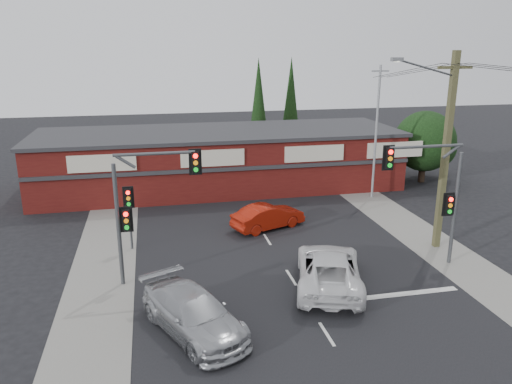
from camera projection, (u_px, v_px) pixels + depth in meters
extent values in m
plane|color=black|center=(298.00, 288.00, 21.86)|extent=(120.00, 120.00, 0.00)
cube|color=black|center=(271.00, 245.00, 26.54)|extent=(14.00, 70.00, 0.01)
cube|color=gray|center=(105.00, 259.00, 24.84)|extent=(3.00, 70.00, 0.02)
cube|color=gray|center=(416.00, 233.00, 28.25)|extent=(3.00, 70.00, 0.02)
cube|color=silver|center=(387.00, 296.00, 21.15)|extent=(6.50, 0.35, 0.01)
imported|color=silver|center=(329.00, 269.00, 21.84)|extent=(4.34, 6.41, 1.63)
imported|color=#A5A7AB|center=(193.00, 313.00, 18.30)|extent=(4.24, 5.78, 1.56)
imported|color=#951709|center=(268.00, 216.00, 28.81)|extent=(4.58, 3.01, 1.43)
cube|color=silver|center=(327.00, 334.00, 18.35)|extent=(0.12, 1.60, 0.01)
cube|color=silver|center=(291.00, 277.00, 22.80)|extent=(0.12, 1.60, 0.01)
cube|color=silver|center=(267.00, 239.00, 27.26)|extent=(0.12, 1.60, 0.01)
cube|color=silver|center=(250.00, 212.00, 31.72)|extent=(0.12, 1.60, 0.01)
cube|color=silver|center=(237.00, 192.00, 36.18)|extent=(0.12, 1.60, 0.01)
cube|color=silver|center=(227.00, 175.00, 40.64)|extent=(0.12, 1.60, 0.01)
cube|color=#48100E|center=(220.00, 160.00, 37.03)|extent=(26.00, 8.00, 4.00)
cube|color=#2D2D30|center=(219.00, 132.00, 36.44)|extent=(26.40, 8.40, 0.25)
cube|color=beige|center=(102.00, 163.00, 31.32)|extent=(4.20, 0.12, 1.10)
cube|color=beige|center=(213.00, 158.00, 32.72)|extent=(4.20, 0.12, 1.10)
cube|color=beige|center=(314.00, 153.00, 34.13)|extent=(4.20, 0.12, 1.10)
cube|color=beige|center=(395.00, 150.00, 35.33)|extent=(4.20, 0.12, 1.10)
cube|color=#2D2D30|center=(228.00, 169.00, 33.10)|extent=(26.00, 0.15, 0.25)
cylinder|color=#2D2116|center=(422.00, 170.00, 38.58)|extent=(0.50, 0.50, 1.80)
sphere|color=black|center=(425.00, 141.00, 37.93)|extent=(4.60, 4.60, 4.60)
sphere|color=black|center=(435.00, 147.00, 39.37)|extent=(3.40, 3.40, 3.40)
sphere|color=black|center=(399.00, 150.00, 39.24)|extent=(2.80, 2.80, 2.80)
cylinder|color=#2D2116|center=(258.00, 152.00, 44.78)|extent=(0.24, 0.24, 2.00)
cone|color=black|center=(259.00, 101.00, 43.51)|extent=(1.80, 1.80, 7.50)
cylinder|color=#2D2116|center=(290.00, 146.00, 47.36)|extent=(0.24, 0.24, 2.00)
cone|color=black|center=(291.00, 98.00, 46.09)|extent=(1.80, 1.80, 7.50)
cylinder|color=#47494C|center=(118.00, 226.00, 21.45)|extent=(0.18, 0.18, 5.50)
cylinder|color=#47494C|center=(154.00, 154.00, 20.91)|extent=(3.40, 0.14, 0.14)
cylinder|color=#47494C|center=(126.00, 162.00, 20.76)|extent=(0.82, 0.14, 0.63)
cube|color=black|center=(195.00, 162.00, 21.38)|extent=(0.32, 0.22, 0.95)
cube|color=black|center=(195.00, 162.00, 21.45)|extent=(0.55, 0.04, 1.15)
cylinder|color=#FF0C07|center=(195.00, 156.00, 21.17)|extent=(0.20, 0.06, 0.20)
cylinder|color=orange|center=(196.00, 163.00, 21.26)|extent=(0.20, 0.06, 0.20)
cylinder|color=#0CE526|center=(196.00, 170.00, 21.34)|extent=(0.20, 0.06, 0.20)
cube|color=black|center=(126.00, 220.00, 21.45)|extent=(0.32, 0.22, 0.95)
cube|color=black|center=(126.00, 219.00, 21.51)|extent=(0.55, 0.04, 1.15)
cylinder|color=#FF0C07|center=(126.00, 214.00, 21.24)|extent=(0.20, 0.06, 0.20)
cylinder|color=orange|center=(126.00, 221.00, 21.33)|extent=(0.20, 0.06, 0.20)
cylinder|color=#0CE526|center=(127.00, 227.00, 21.41)|extent=(0.20, 0.06, 0.20)
cylinder|color=#47494C|center=(455.00, 209.00, 23.62)|extent=(0.18, 0.18, 5.50)
cylinder|color=#47494C|center=(427.00, 146.00, 22.38)|extent=(3.60, 0.14, 0.14)
cylinder|color=#47494C|center=(451.00, 152.00, 22.72)|extent=(0.82, 0.14, 0.63)
cube|color=black|center=(389.00, 158.00, 22.15)|extent=(0.32, 0.22, 0.95)
cube|color=black|center=(388.00, 158.00, 22.21)|extent=(0.55, 0.04, 1.15)
cylinder|color=#FF0C07|center=(391.00, 152.00, 21.94)|extent=(0.20, 0.06, 0.20)
cylinder|color=orange|center=(390.00, 159.00, 22.03)|extent=(0.20, 0.06, 0.20)
cylinder|color=#0CE526|center=(390.00, 165.00, 22.11)|extent=(0.20, 0.06, 0.20)
cube|color=black|center=(449.00, 205.00, 23.48)|extent=(0.32, 0.22, 0.95)
cube|color=black|center=(448.00, 204.00, 23.55)|extent=(0.55, 0.04, 1.15)
cylinder|color=#FF0C07|center=(451.00, 199.00, 23.27)|extent=(0.20, 0.06, 0.20)
cylinder|color=orange|center=(450.00, 206.00, 23.36)|extent=(0.20, 0.06, 0.20)
cylinder|color=#0CE526|center=(450.00, 212.00, 23.44)|extent=(0.20, 0.06, 0.20)
cylinder|color=#47494C|center=(130.00, 222.00, 25.61)|extent=(0.12, 0.12, 3.00)
cube|color=black|center=(128.00, 198.00, 25.25)|extent=(0.32, 0.22, 0.95)
cube|color=black|center=(128.00, 197.00, 25.31)|extent=(0.55, 0.04, 1.15)
cylinder|color=#FF0C07|center=(128.00, 193.00, 25.04)|extent=(0.20, 0.06, 0.20)
cylinder|color=orange|center=(128.00, 198.00, 25.12)|extent=(0.20, 0.06, 0.20)
cylinder|color=#0CE526|center=(129.00, 204.00, 25.21)|extent=(0.20, 0.06, 0.20)
cube|color=brown|center=(446.00, 154.00, 24.96)|extent=(0.30, 0.30, 10.00)
cube|color=brown|center=(455.00, 67.00, 23.77)|extent=(1.80, 0.14, 0.14)
cylinder|color=#47494C|center=(426.00, 68.00, 23.31)|extent=(3.23, 0.39, 0.89)
cube|color=slate|center=(397.00, 59.00, 22.73)|extent=(0.55, 0.25, 0.18)
cylinder|color=silver|center=(397.00, 62.00, 22.76)|extent=(0.28, 0.28, 0.05)
cylinder|color=gray|center=(376.00, 133.00, 33.64)|extent=(0.16, 0.16, 9.00)
cube|color=gray|center=(380.00, 71.00, 32.48)|extent=(1.20, 0.10, 0.10)
cylinder|color=black|center=(402.00, 71.00, 28.04)|extent=(0.73, 9.01, 1.22)
cylinder|color=black|center=(412.00, 71.00, 28.15)|extent=(0.52, 9.00, 1.22)
cylinder|color=black|center=(421.00, 71.00, 28.27)|extent=(0.31, 9.00, 1.22)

